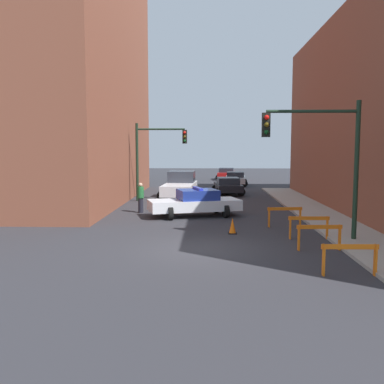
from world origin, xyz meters
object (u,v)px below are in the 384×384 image
(parked_car_mid, at_px, (235,179))
(barrier_corner, at_px, (285,213))
(parked_car_near, at_px, (228,186))
(barrier_back, at_px, (309,224))
(traffic_light_near, at_px, (326,149))
(barrier_front, at_px, (350,254))
(barrier_mid, at_px, (319,233))
(traffic_cone, at_px, (232,226))
(pedestrian_crossing, at_px, (141,197))
(white_truck, at_px, (180,186))
(police_car, at_px, (195,203))
(parked_car_far, at_px, (226,174))
(traffic_light_far, at_px, (153,150))

(parked_car_mid, relative_size, barrier_corner, 2.76)
(parked_car_near, bearing_deg, barrier_back, -85.78)
(traffic_light_near, xyz_separation_m, barrier_back, (-0.44, 0.43, -2.91))
(barrier_front, relative_size, barrier_mid, 1.00)
(parked_car_mid, distance_m, traffic_cone, 22.86)
(barrier_front, xyz_separation_m, barrier_mid, (-0.07, 2.99, 0.00))
(parked_car_near, distance_m, pedestrian_crossing, 10.90)
(white_truck, distance_m, barrier_corner, 11.94)
(traffic_light_near, distance_m, barrier_front, 5.31)
(police_car, bearing_deg, barrier_front, -172.74)
(barrier_back, bearing_deg, barrier_corner, 100.34)
(parked_car_far, bearing_deg, parked_car_mid, -81.14)
(traffic_light_near, distance_m, barrier_mid, 3.28)
(traffic_light_far, distance_m, parked_car_near, 7.24)
(white_truck, relative_size, barrier_corner, 3.45)
(parked_car_far, distance_m, pedestrian_crossing, 25.81)
(parked_car_mid, relative_size, barrier_back, 2.75)
(white_truck, bearing_deg, barrier_front, -68.74)
(barrier_corner, bearing_deg, police_car, 145.18)
(police_car, xyz_separation_m, barrier_corner, (4.14, -2.88, -0.11))
(white_truck, height_order, barrier_mid, white_truck)
(traffic_light_near, xyz_separation_m, barrier_corner, (-0.91, 3.02, -2.91))
(pedestrian_crossing, bearing_deg, barrier_mid, -161.59)
(parked_car_mid, xyz_separation_m, traffic_cone, (-1.59, -22.80, -0.36))
(traffic_light_far, xyz_separation_m, barrier_mid, (7.53, -13.73, -2.78))
(white_truck, height_order, parked_car_far, white_truck)
(barrier_corner, bearing_deg, barrier_back, -79.66)
(traffic_cone, bearing_deg, pedestrian_crossing, 130.13)
(traffic_light_far, xyz_separation_m, barrier_corner, (7.12, -9.29, -2.78))
(parked_car_mid, distance_m, pedestrian_crossing, 18.32)
(barrier_front, distance_m, barrier_mid, 2.99)
(traffic_light_near, bearing_deg, traffic_cone, 157.36)
(parked_car_far, height_order, barrier_front, parked_car_far)
(parked_car_near, distance_m, parked_car_far, 15.61)
(parked_car_near, bearing_deg, parked_car_mid, 77.83)
(traffic_light_far, distance_m, barrier_back, 14.36)
(parked_car_near, distance_m, barrier_mid, 18.13)
(barrier_back, xyz_separation_m, traffic_cone, (-2.92, 0.97, -0.30))
(police_car, xyz_separation_m, white_truck, (-1.27, 7.76, 0.18))
(traffic_light_near, bearing_deg, parked_car_mid, 94.18)
(parked_car_mid, relative_size, barrier_mid, 2.76)
(barrier_front, xyz_separation_m, barrier_back, (0.00, 4.84, 0.00))
(traffic_light_far, height_order, barrier_mid, traffic_light_far)
(white_truck, distance_m, barrier_mid, 16.17)
(barrier_back, height_order, traffic_cone, barrier_back)
(parked_car_near, relative_size, barrier_mid, 2.76)
(parked_car_mid, bearing_deg, parked_car_near, -94.22)
(pedestrian_crossing, xyz_separation_m, barrier_front, (7.65, -11.42, -0.24))
(police_car, bearing_deg, traffic_light_near, -156.27)
(parked_car_near, distance_m, barrier_corner, 13.67)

